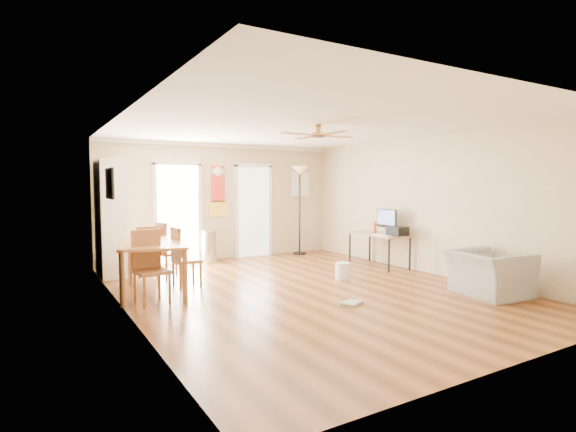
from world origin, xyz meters
TOP-DOWN VIEW (x-y plane):
  - floor at (0.00, 0.00)m, footprint 7.00×7.00m
  - ceiling at (0.00, 0.00)m, footprint 5.50×7.00m
  - wall_back at (0.00, 3.50)m, footprint 5.50×0.04m
  - wall_front at (0.00, -3.50)m, footprint 5.50×0.04m
  - wall_left at (-2.75, 0.00)m, footprint 0.04×7.00m
  - wall_right at (2.75, 0.00)m, footprint 0.04×7.00m
  - crown_molding at (0.00, 0.00)m, footprint 5.50×7.00m
  - kitchen_doorway at (-1.05, 3.48)m, footprint 0.90×0.10m
  - bathroom_doorway at (0.75, 3.48)m, footprint 0.80×0.10m
  - wall_decal at (-0.13, 3.48)m, footprint 0.46×0.03m
  - ac_grille at (2.05, 3.47)m, footprint 0.50×0.04m
  - framed_poster at (-2.73, 1.40)m, footprint 0.04×0.66m
  - ceiling_fan at (0.00, -0.30)m, footprint 1.24×1.24m
  - bookshelf at (-2.52, 2.82)m, footprint 0.59×1.02m
  - dining_table at (-2.15, 1.03)m, footprint 1.35×1.80m
  - dining_chair_right_a at (-1.60, 2.07)m, footprint 0.47×0.47m
  - dining_chair_right_b at (-1.60, 1.17)m, footprint 0.42×0.42m
  - dining_chair_near at (-2.35, 0.40)m, footprint 0.48×0.48m
  - dining_chair_far at (-1.97, 2.38)m, footprint 0.41×0.41m
  - trash_can at (-0.46, 3.17)m, footprint 0.39×0.39m
  - torchiere_lamp at (1.85, 3.18)m, footprint 0.49×0.49m
  - computer_desk at (2.38, 0.96)m, footprint 0.64×1.27m
  - imac at (2.47, 0.83)m, footprint 0.10×0.55m
  - keyboard at (2.20, 0.67)m, footprint 0.17×0.42m
  - printer at (2.45, 0.50)m, footprint 0.30×0.35m
  - orange_bottle at (2.30, 0.99)m, footprint 0.10×0.10m
  - wastebasket_a at (0.96, 0.32)m, footprint 0.27×0.27m
  - floor_cloth at (0.05, -1.07)m, footprint 0.34×0.31m
  - armchair at (2.15, -1.73)m, footprint 1.07×1.18m

SIDE VIEW (x-z plane):
  - floor at x=0.00m, z-range 0.00..0.00m
  - floor_cloth at x=0.05m, z-range 0.00..0.04m
  - wastebasket_a at x=0.96m, z-range 0.00..0.30m
  - computer_desk at x=2.38m, z-range 0.00..0.68m
  - armchair at x=2.15m, z-range 0.00..0.68m
  - trash_can at x=-0.46m, z-range 0.00..0.69m
  - dining_table at x=-2.15m, z-range 0.00..0.80m
  - dining_chair_far at x=-1.97m, z-range 0.00..0.92m
  - dining_chair_right_b at x=-1.60m, z-range 0.00..0.98m
  - dining_chair_right_a at x=-1.60m, z-range 0.00..1.00m
  - dining_chair_near at x=-2.35m, z-range 0.00..1.03m
  - keyboard at x=2.20m, z-range 0.68..0.70m
  - printer at x=2.45m, z-range 0.68..0.86m
  - orange_bottle at x=2.30m, z-range 0.68..0.92m
  - imac at x=2.47m, z-range 0.68..1.19m
  - kitchen_doorway at x=-1.05m, z-range 0.00..2.10m
  - bathroom_doorway at x=0.75m, z-range 0.00..2.10m
  - torchiere_lamp at x=1.85m, z-range 0.00..2.13m
  - bookshelf at x=-2.52m, z-range 0.00..2.14m
  - wall_back at x=0.00m, z-range 0.00..2.60m
  - wall_front at x=0.00m, z-range 0.00..2.60m
  - wall_left at x=-2.75m, z-range 0.00..2.60m
  - wall_right at x=2.75m, z-range 0.00..2.60m
  - wall_decal at x=-0.13m, z-range 1.00..2.10m
  - ac_grille at x=2.05m, z-range 1.40..2.00m
  - framed_poster at x=-2.73m, z-range 1.46..1.94m
  - ceiling_fan at x=0.00m, z-range 2.33..2.53m
  - crown_molding at x=0.00m, z-range 2.52..2.60m
  - ceiling at x=0.00m, z-range 2.60..2.60m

